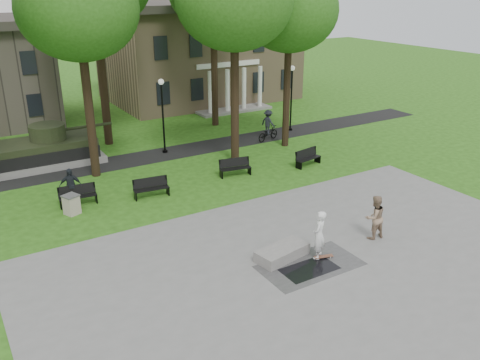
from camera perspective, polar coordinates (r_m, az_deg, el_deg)
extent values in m
plane|color=#255012|center=(22.82, 2.82, -5.46)|extent=(120.00, 120.00, 0.00)
cube|color=gray|center=(19.43, 11.22, -11.07)|extent=(22.00, 16.00, 0.02)
cube|color=black|center=(32.67, -9.01, 2.80)|extent=(44.00, 2.60, 0.01)
cube|color=#9E8460|center=(48.30, -4.68, 13.91)|extent=(16.00, 11.00, 8.00)
cube|color=#38332D|center=(47.92, -4.85, 19.01)|extent=(17.00, 12.00, 0.60)
cube|color=silver|center=(43.53, -1.31, 12.87)|extent=(6.00, 0.30, 0.40)
cylinder|color=black|center=(28.87, -16.62, 7.94)|extent=(0.48, 0.48, 8.00)
ellipsoid|color=#235113|center=(28.20, -17.74, 17.84)|extent=(6.20, 6.20, 5.27)
cylinder|color=black|center=(30.04, -0.59, 9.64)|extent=(0.50, 0.50, 8.32)
ellipsoid|color=#235113|center=(29.41, -0.63, 19.61)|extent=(6.60, 6.60, 5.61)
cylinder|color=black|center=(33.36, 5.29, 10.19)|extent=(0.46, 0.46, 7.68)
ellipsoid|color=#235113|center=(32.77, 5.59, 18.45)|extent=(6.00, 6.00, 5.10)
cylinder|color=black|center=(34.60, -15.20, 11.30)|extent=(0.54, 0.54, 9.28)
cylinder|color=black|center=(38.31, -2.90, 12.45)|extent=(0.50, 0.50, 8.64)
cylinder|color=black|center=(32.49, -8.63, 6.77)|extent=(0.12, 0.12, 4.40)
sphere|color=silver|center=(31.99, -8.86, 10.84)|extent=(0.36, 0.36, 0.36)
cylinder|color=black|center=(33.09, -8.42, 3.22)|extent=(0.32, 0.32, 0.16)
cylinder|color=black|center=(37.36, 5.77, 8.83)|extent=(0.12, 0.12, 4.40)
sphere|color=silver|center=(36.92, 5.90, 12.38)|extent=(0.36, 0.36, 0.36)
cylinder|color=black|center=(37.88, 5.65, 5.70)|extent=(0.32, 0.32, 0.16)
cube|color=gray|center=(32.79, -20.93, 2.04)|extent=(6.50, 3.40, 0.40)
cube|color=#292F19|center=(32.57, -21.10, 3.28)|extent=(5.80, 2.80, 1.10)
cube|color=black|center=(31.36, -20.56, 2.30)|extent=(5.80, 0.35, 0.70)
cube|color=black|center=(33.90, -21.51, 3.56)|extent=(5.80, 0.35, 0.70)
cylinder|color=#292F19|center=(32.34, -20.82, 5.06)|extent=(2.10, 2.10, 0.90)
cylinder|color=#292F19|center=(32.80, -16.89, 5.76)|extent=(3.20, 0.18, 0.18)
cube|color=black|center=(19.94, 7.80, -9.87)|extent=(2.20, 1.20, 0.00)
cube|color=gray|center=(20.47, 4.75, -8.13)|extent=(2.34, 1.36, 0.45)
cube|color=brown|center=(20.75, 9.38, -8.53)|extent=(0.80, 0.41, 0.07)
imported|color=white|center=(20.29, 8.86, -6.10)|extent=(0.87, 0.82, 2.00)
imported|color=#957960|center=(22.29, 14.87, -4.06)|extent=(1.01, 0.82, 1.94)
imported|color=black|center=(26.29, -18.49, -0.65)|extent=(1.16, 0.77, 1.84)
imported|color=black|center=(35.19, 3.15, 5.27)|extent=(2.06, 1.20, 1.02)
imported|color=#20222B|center=(34.98, 3.18, 6.51)|extent=(0.91, 1.23, 1.70)
cube|color=black|center=(26.14, -17.73, -1.80)|extent=(1.84, 0.63, 0.05)
cube|color=black|center=(26.23, -17.92, -1.03)|extent=(1.81, 0.34, 0.50)
cube|color=black|center=(26.07, -19.47, -2.62)|extent=(0.11, 0.45, 0.45)
cube|color=black|center=(26.40, -15.90, -1.88)|extent=(0.11, 0.45, 0.45)
cube|color=black|center=(26.20, -9.91, -1.00)|extent=(1.84, 0.66, 0.05)
cube|color=black|center=(26.28, -10.13, -0.24)|extent=(1.81, 0.37, 0.50)
cube|color=black|center=(26.03, -11.61, -1.82)|extent=(0.11, 0.45, 0.45)
cube|color=black|center=(26.58, -8.18, -1.09)|extent=(0.11, 0.45, 0.45)
cube|color=black|center=(28.64, -0.52, 1.31)|extent=(1.85, 0.78, 0.05)
cube|color=black|center=(28.71, -0.75, 2.00)|extent=(1.80, 0.48, 0.50)
cube|color=black|center=(28.32, -2.00, 0.57)|extent=(0.14, 0.45, 0.45)
cube|color=black|center=(29.13, 0.92, 1.19)|extent=(0.14, 0.45, 0.45)
cube|color=black|center=(30.51, 7.70, 2.40)|extent=(1.85, 0.78, 0.05)
cube|color=black|center=(30.57, 7.47, 3.05)|extent=(1.80, 0.49, 0.50)
cube|color=black|center=(30.08, 6.41, 1.73)|extent=(0.14, 0.45, 0.45)
cube|color=black|center=(31.10, 8.90, 2.27)|extent=(0.14, 0.45, 0.45)
cube|color=#B6A596|center=(25.27, -18.39, -2.69)|extent=(0.79, 0.79, 0.90)
cube|color=#4C4C4C|center=(25.09, -18.51, -1.69)|extent=(0.87, 0.87, 0.06)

